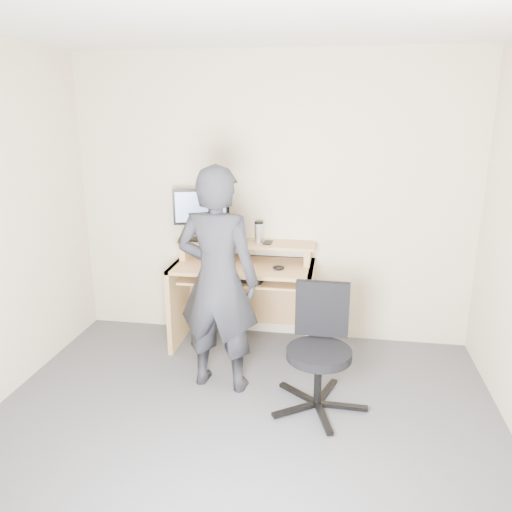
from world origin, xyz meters
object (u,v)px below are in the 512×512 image
(office_chair, at_px, (320,344))
(desk, at_px, (245,284))
(monitor, at_px, (201,210))
(person, at_px, (218,281))

(office_chair, bearing_deg, desk, 129.38)
(desk, distance_m, office_chair, 1.14)
(desk, relative_size, office_chair, 1.41)
(monitor, bearing_deg, office_chair, -58.15)
(monitor, distance_m, person, 0.94)
(monitor, relative_size, person, 0.28)
(office_chair, xyz_separation_m, person, (-0.75, 0.14, 0.37))
(monitor, distance_m, office_chair, 1.61)
(desk, distance_m, person, 0.81)
(person, bearing_deg, office_chair, 176.28)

